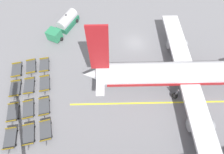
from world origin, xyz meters
The scene contains 16 objects.
ground_plane centered at (0.00, 0.00, 0.00)m, with size 500.00×500.00×0.00m, color gray.
airplane centered at (11.12, 6.93, 3.35)m, with size 30.49×37.39×13.98m.
fuel_tanker_primary centered at (-6.91, -14.60, 1.24)m, with size 8.85×7.14×2.99m.
baggage_dolly_row_near_col_a centered at (3.66, -24.00, 0.49)m, with size 3.88×1.95×0.92m.
baggage_dolly_row_near_col_b centered at (7.74, -23.72, 0.49)m, with size 3.84×1.84×0.92m.
baggage_dolly_row_near_col_c centered at (12.23, -23.51, 0.49)m, with size 3.87×1.90×0.92m.
baggage_dolly_row_near_col_d centered at (16.44, -23.35, 0.49)m, with size 3.84×1.83×0.92m.
baggage_dolly_row_mid_a_col_a centered at (3.28, -21.36, 0.49)m, with size 3.90×2.01×0.92m.
baggage_dolly_row_mid_a_col_b centered at (7.60, -21.33, 0.49)m, with size 3.84×1.84×0.92m.
baggage_dolly_row_mid_a_col_c centered at (12.12, -21.06, 0.49)m, with size 3.89×1.97×0.92m.
baggage_dolly_row_mid_a_col_d centered at (16.27, -20.66, 0.49)m, with size 3.88×1.95×0.92m.
baggage_dolly_row_mid_b_col_a centered at (3.32, -18.86, 0.49)m, with size 3.86×1.88×0.92m.
baggage_dolly_row_mid_b_col_b centered at (7.52, -18.60, 0.49)m, with size 3.87×1.92×0.92m.
baggage_dolly_row_mid_b_col_c centered at (12.00, -18.50, 0.49)m, with size 3.88×1.94×0.92m.
baggage_dolly_row_mid_b_col_d centered at (16.06, -18.09, 0.49)m, with size 3.90×2.00×0.92m.
stand_guidance_stripe centered at (13.90, -0.85, 0.00)m, with size 3.98×26.92×0.01m.
Camera 1 is at (24.80, -9.01, 27.91)m, focal length 28.00 mm.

